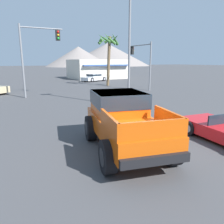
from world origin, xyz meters
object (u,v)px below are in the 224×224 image
(orange_pickup_truck, at_px, (123,118))
(traffic_light_main, at_px, (38,48))
(parked_car_white, at_px, (94,77))
(traffic_light_crosswalk, at_px, (141,57))
(palm_tree_tall, at_px, (109,46))
(street_lamp_post, at_px, (130,31))

(orange_pickup_truck, bearing_deg, traffic_light_main, 104.37)
(parked_car_white, height_order, traffic_light_crosswalk, traffic_light_crosswalk)
(traffic_light_main, bearing_deg, orange_pickup_truck, -88.32)
(orange_pickup_truck, relative_size, parked_car_white, 1.11)
(parked_car_white, xyz_separation_m, traffic_light_crosswalk, (0.78, -11.35, 2.97))
(parked_car_white, bearing_deg, palm_tree_tall, -27.86)
(street_lamp_post, bearing_deg, traffic_light_crosswalk, 49.89)
(traffic_light_crosswalk, height_order, street_lamp_post, street_lamp_post)
(parked_car_white, distance_m, street_lamp_post, 20.42)
(orange_pickup_truck, height_order, palm_tree_tall, palm_tree_tall)
(parked_car_white, xyz_separation_m, traffic_light_main, (-10.28, -11.86, 3.59))
(orange_pickup_truck, relative_size, traffic_light_crosswalk, 1.00)
(orange_pickup_truck, distance_m, palm_tree_tall, 20.85)
(parked_car_white, relative_size, palm_tree_tall, 0.71)
(orange_pickup_truck, bearing_deg, palm_tree_tall, 76.89)
(traffic_light_main, xyz_separation_m, palm_tree_tall, (9.32, 5.06, 0.67))
(orange_pickup_truck, xyz_separation_m, parked_car_white, (9.88, 25.27, -0.52))
(traffic_light_main, height_order, traffic_light_crosswalk, traffic_light_main)
(street_lamp_post, relative_size, palm_tree_tall, 1.29)
(traffic_light_main, distance_m, traffic_light_crosswalk, 11.09)
(palm_tree_tall, bearing_deg, traffic_light_main, -151.51)
(traffic_light_crosswalk, bearing_deg, street_lamp_post, 139.89)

